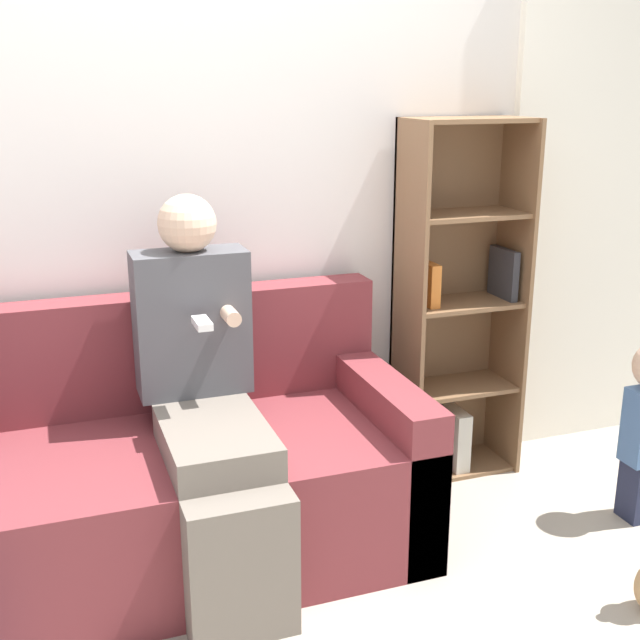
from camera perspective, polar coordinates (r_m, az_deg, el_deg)
The scene contains 6 objects.
ground_plane at distance 2.67m, azimuth -4.24°, elevation -21.16°, with size 14.00×14.00×0.00m, color #9E9384.
back_wall at distance 3.07m, azimuth -9.68°, elevation 9.67°, with size 10.00×0.06×2.55m.
curtain_panel at distance 3.80m, azimuth 18.56°, elevation 8.17°, with size 0.80×0.04×2.26m.
couch at distance 2.89m, azimuth -13.07°, elevation -11.48°, with size 1.97×0.83×0.89m.
adult_seated at distance 2.69m, azimuth -8.03°, elevation -4.94°, with size 0.39×0.80×1.27m.
bookshelf at distance 3.42m, azimuth 9.55°, elevation 0.34°, with size 0.50×0.29×1.50m.
Camera 1 is at (-0.54, -2.04, 1.63)m, focal length 45.00 mm.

